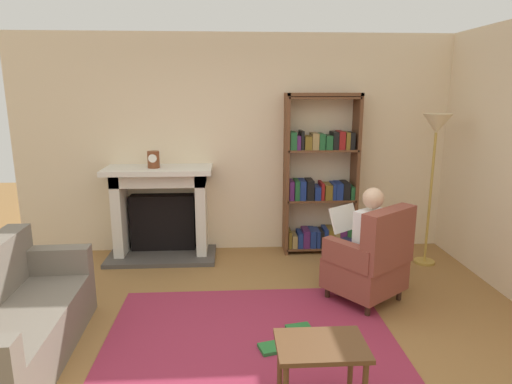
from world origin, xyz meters
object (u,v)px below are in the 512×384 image
Objects in this scene: armchair_reading at (371,261)px; floor_lamp at (436,138)px; side_table at (321,355)px; bookshelf at (321,181)px; seated_reader at (362,238)px; sofa_floral at (8,324)px; fireplace at (161,209)px; mantel_clock at (153,160)px.

armchair_reading is 1.73m from floor_lamp.
floor_lamp is (1.77, 2.43, 1.09)m from side_table.
bookshelf reaches higher than armchair_reading.
seated_reader is 0.66× the size of sofa_floral.
sofa_floral reaches higher than side_table.
floor_lamp reaches higher than fireplace.
fireplace is 2.49m from seated_reader.
armchair_reading is 3.12m from sofa_floral.
armchair_reading is at bearing -76.69° from sofa_floral.
fireplace is at bearing -68.90° from armchair_reading.
sofa_floral is 3.08× the size of side_table.
floor_lamp reaches higher than sofa_floral.
mantel_clock is at bearing -21.99° from sofa_floral.
side_table is at bearing 25.53° from armchair_reading.
fireplace is 6.63× the size of mantel_clock.
fireplace is 2.38m from sofa_floral.
armchair_reading is 1.69m from side_table.
side_table is at bearing -125.98° from floor_lamp.
bookshelf is 3.56× the size of side_table.
fireplace is at bearing 171.88° from floor_lamp.
armchair_reading is 0.23m from seated_reader.
fireplace is 3.21m from side_table.
sofa_floral is at bearing -21.27° from armchair_reading.
seated_reader is 1.60m from floor_lamp.
mantel_clock is 3.25m from side_table.
bookshelf is at bearing 78.83° from side_table.
bookshelf is at bearing -118.06° from armchair_reading.
fireplace is 2.01m from bookshelf.
mantel_clock is 2.43m from sofa_floral.
fireplace is 0.66× the size of bookshelf.
mantel_clock is at bearing 173.72° from floor_lamp.
armchair_reading is at bearing 62.15° from side_table.
mantel_clock is at bearing 117.50° from side_table.
floor_lamp is at bearing -8.12° from fireplace.
mantel_clock is 0.11× the size of floor_lamp.
armchair_reading is at bearing -29.90° from mantel_clock.
mantel_clock is 2.55m from seated_reader.
mantel_clock is 2.71m from armchair_reading.
fireplace is 2.60m from armchair_reading.
side_table is at bearing -62.50° from mantel_clock.
seated_reader is 0.64× the size of floor_lamp.
side_table is 0.32× the size of floor_lamp.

